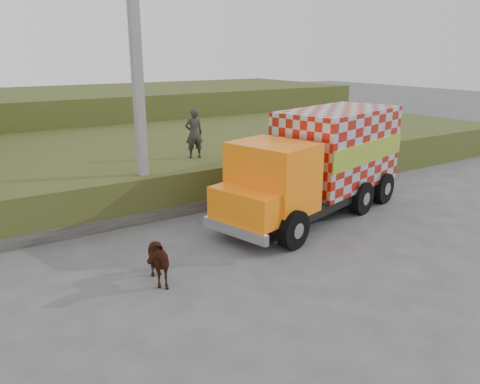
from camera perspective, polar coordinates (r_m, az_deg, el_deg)
ground at (r=12.94m, az=0.49°, el=-8.05°), size 120.00×120.00×0.00m
embankment at (r=21.36m, az=-14.41°, el=3.55°), size 40.00×12.00×1.50m
embankment_far at (r=32.70m, az=-21.41°, el=8.68°), size 40.00×12.00×3.00m
retaining_strip at (r=15.60m, az=-14.29°, el=-3.37°), size 16.00×0.50×0.40m
utility_pole at (r=15.47m, az=-12.26°, el=11.36°), size 1.20×0.30×8.00m
cargo_truck at (r=16.26m, az=9.79°, el=3.64°), size 8.26×4.47×3.52m
cow at (r=11.58m, az=-10.48°, el=-8.11°), size 0.82×1.51×1.22m
pedestrian at (r=18.01m, az=-5.63°, el=7.13°), size 0.77×0.58×1.89m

